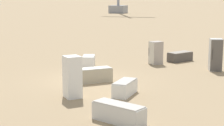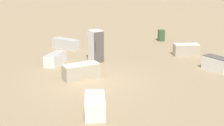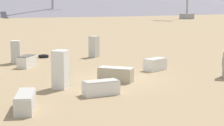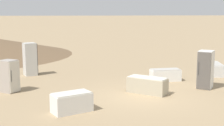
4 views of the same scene
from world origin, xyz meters
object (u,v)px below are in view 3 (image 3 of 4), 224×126
Objects in this scene: discarded_fridge_4 at (94,47)px; discarded_fridge_10 at (61,69)px; discarded_fridge_8 at (116,74)px; discarded_fridge_5 at (155,64)px; scrap_tire at (44,56)px; discarded_fridge_6 at (16,52)px; discarded_fridge_3 at (25,102)px; discarded_fridge_11 at (101,88)px; discarded_fridge_7 at (27,61)px.

discarded_fridge_10 reaches higher than discarded_fridge_4.
discarded_fridge_10 is (0.23, -3.03, 0.54)m from discarded_fridge_8.
discarded_fridge_5 reaches higher than scrap_tire.
discarded_fridge_6 is 8.42m from discarded_fridge_10.
discarded_fridge_4 is at bearing -104.83° from discarded_fridge_3.
discarded_fridge_11 is (10.42, 1.54, -0.45)m from discarded_fridge_6.
discarded_fridge_4 is 6.77m from discarded_fridge_5.
discarded_fridge_4 is at bearing 160.28° from discarded_fridge_11.
discarded_fridge_10 is at bearing -11.26° from scrap_tire.
discarded_fridge_11 is 12.27m from scrap_tire.
discarded_fridge_5 is 2.02× the size of scrap_tire.
discarded_fridge_7 is (-9.60, 2.33, 0.03)m from discarded_fridge_3.
discarded_fridge_6 is at bearing 29.34° from discarded_fridge_5.
discarded_fridge_6 is at bearing -169.47° from discarded_fridge_11.
discarded_fridge_5 is at bearing 163.55° from discarded_fridge_8.
discarded_fridge_5 is at bearing 129.17° from discarded_fridge_11.
discarded_fridge_3 is 1.30× the size of discarded_fridge_4.
discarded_fridge_10 is at bearing -147.54° from discarded_fridge_11.
scrap_tire is (-12.23, 0.86, -0.22)m from discarded_fridge_11.
discarded_fridge_3 is 14.15m from discarded_fridge_4.
discarded_fridge_11 is (2.24, -1.85, -0.05)m from discarded_fridge_8.
discarded_fridge_10 reaches higher than discarded_fridge_11.
discarded_fridge_6 is 3.08m from scrap_tire.
discarded_fridge_6 reaches higher than discarded_fridge_5.
discarded_fridge_6 is at bearing -111.48° from discarded_fridge_8.
discarded_fridge_11 is at bearing -16.41° from discarded_fridge_10.
discarded_fridge_3 is at bearing -73.24° from discarded_fridge_11.
discarded_fridge_7 is at bearing -30.56° from scrap_tire.
discarded_fridge_5 reaches higher than discarded_fridge_11.
discarded_fridge_4 is 10.36m from discarded_fridge_10.
discarded_fridge_8 reaches higher than discarded_fridge_7.
discarded_fridge_5 is 9.33m from scrap_tire.
discarded_fridge_3 is 1.33× the size of discarded_fridge_6.
scrap_tire is (-1.44, -3.47, -0.69)m from discarded_fridge_4.
discarded_fridge_7 is at bearing -64.22° from discarded_fridge_6.
discarded_fridge_5 is 7.00m from discarded_fridge_10.
discarded_fridge_4 is 0.87× the size of discarded_fridge_10.
discarded_fridge_5 is at bearing -25.49° from discarded_fridge_6.
discarded_fridge_3 is 1.27× the size of discarded_fridge_11.
discarded_fridge_7 is 1.93× the size of scrap_tire.
discarded_fridge_11 is (4.13, -5.47, -0.04)m from discarded_fridge_5.
discarded_fridge_6 is 1.02× the size of discarded_fridge_7.
discarded_fridge_6 is 10.54m from discarded_fridge_11.
discarded_fridge_8 is 1.10× the size of discarded_fridge_11.
discarded_fridge_4 reaches higher than discarded_fridge_5.
discarded_fridge_3 is 3.70m from discarded_fridge_11.
discarded_fridge_10 is at bearing 88.92° from discarded_fridge_5.
scrap_tire is at bearing 10.89° from discarded_fridge_5.
discarded_fridge_5 is 1.02× the size of discarded_fridge_6.
scrap_tire is (-9.99, -0.99, -0.27)m from discarded_fridge_8.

